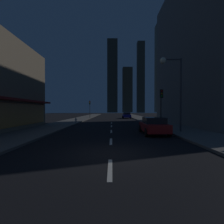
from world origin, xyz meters
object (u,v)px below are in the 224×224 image
at_px(car_parked_near, 154,126).
at_px(traffic_light_far_left, 90,105).
at_px(car_parked_far, 127,115).
at_px(fire_hydrant_far_left, 76,120).
at_px(traffic_light_near_right, 162,100).
at_px(street_lamp_right, 172,76).

relative_size(car_parked_near, traffic_light_far_left, 1.01).
bearing_deg(car_parked_near, car_parked_far, 90.00).
xyz_separation_m(car_parked_far, fire_hydrant_far_left, (-9.50, -13.13, -0.29)).
bearing_deg(traffic_light_near_right, street_lamp_right, -91.92).
xyz_separation_m(fire_hydrant_far_left, street_lamp_right, (11.28, -12.86, 4.61)).
distance_m(car_parked_near, car_parked_far, 26.74).
distance_m(traffic_light_far_left, street_lamp_right, 29.60).
relative_size(car_parked_far, street_lamp_right, 0.64).
distance_m(car_parked_far, traffic_light_near_right, 22.62).
bearing_deg(fire_hydrant_far_left, traffic_light_far_left, 88.43).
relative_size(car_parked_far, traffic_light_far_left, 1.01).
distance_m(fire_hydrant_far_left, traffic_light_near_right, 14.95).
relative_size(car_parked_near, street_lamp_right, 0.64).
distance_m(car_parked_near, fire_hydrant_far_left, 16.60).
bearing_deg(traffic_light_near_right, traffic_light_far_left, 114.74).
bearing_deg(car_parked_far, fire_hydrant_far_left, -125.88).
xyz_separation_m(traffic_light_near_right, traffic_light_far_left, (-11.00, 23.88, 0.00)).
bearing_deg(street_lamp_right, traffic_light_near_right, 88.08).
bearing_deg(fire_hydrant_far_left, car_parked_far, 54.12).
height_order(traffic_light_near_right, street_lamp_right, street_lamp_right).
bearing_deg(car_parked_near, traffic_light_near_right, 66.33).
distance_m(fire_hydrant_far_left, street_lamp_right, 17.72).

